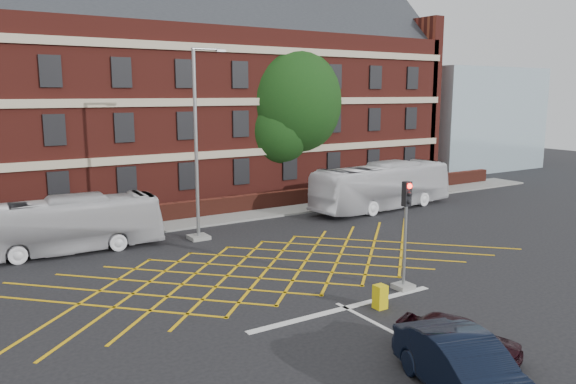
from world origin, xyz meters
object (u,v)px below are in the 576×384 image
bus_right (382,186)px  deciduous_tree (283,110)px  street_lamp (198,174)px  bus_left (58,226)px  car_navy (466,369)px  car_maroon (458,337)px  traffic_light_near (405,245)px  utility_cabinet (380,297)px

bus_right → deciduous_tree: (-1.92, 9.35, 4.80)m
deciduous_tree → street_lamp: (-11.46, -10.15, -2.86)m
bus_left → bus_right: (20.15, -0.31, 0.17)m
car_navy → car_maroon: 2.31m
car_navy → traffic_light_near: size_ratio=1.12×
bus_right → utility_cabinet: 17.78m
bus_left → bus_right: size_ratio=0.89×
car_navy → traffic_light_near: (4.36, 6.73, 0.97)m
bus_right → deciduous_tree: deciduous_tree is taller
bus_left → traffic_light_near: 16.29m
car_navy → deciduous_tree: bearing=82.6°
deciduous_tree → traffic_light_near: 23.35m
traffic_light_near → bus_right: bearing=51.4°
utility_cabinet → street_lamp: bearing=97.1°
bus_right → street_lamp: 13.55m
bus_left → traffic_light_near: bearing=-137.1°
car_maroon → street_lamp: street_lamp is taller
deciduous_tree → utility_cabinet: bearing=-113.7°
car_navy → utility_cabinet: car_navy is taller
street_lamp → utility_cabinet: street_lamp is taller
bus_left → car_maroon: bus_left is taller
bus_left → street_lamp: size_ratio=0.99×
bus_right → deciduous_tree: 10.69m
street_lamp → bus_left: bearing=170.7°
street_lamp → deciduous_tree: bearing=41.5°
car_navy → bus_right: bearing=69.2°
bus_left → car_maroon: bearing=-153.3°
bus_left → car_navy: (6.08, -19.23, -0.56)m
bus_left → car_maroon: size_ratio=2.71×
car_maroon → bus_left: bearing=89.5°
car_maroon → traffic_light_near: (2.74, 5.08, 1.16)m
car_maroon → car_navy: bearing=-158.6°
bus_left → street_lamp: 7.17m
bus_left → car_navy: 20.17m
deciduous_tree → traffic_light_near: deciduous_tree is taller
car_maroon → deciduous_tree: deciduous_tree is taller
traffic_light_near → street_lamp: street_lamp is taller
bus_right → car_maroon: 21.31m
deciduous_tree → car_navy: bearing=-113.3°
car_maroon → street_lamp: (-0.93, 16.47, 2.85)m
car_maroon → bus_right: bearing=30.0°
bus_left → car_maroon: (7.69, -17.58, -0.74)m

